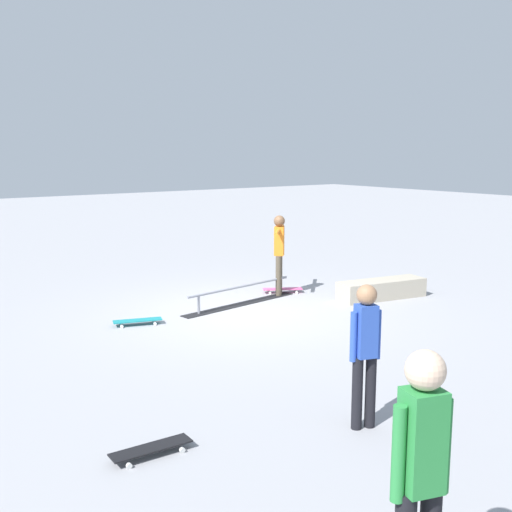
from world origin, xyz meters
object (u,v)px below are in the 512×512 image
(loose_skateboard_teal, at_px, (138,321))
(loose_skateboard_black, at_px, (151,448))
(bystander_green_shirt, at_px, (420,474))
(grind_rail, at_px, (240,296))
(skateboard_main, at_px, (283,289))
(skater_main, at_px, (279,249))
(skate_ledge, at_px, (381,289))
(bystander_blue_shirt, at_px, (365,348))

(loose_skateboard_teal, bearing_deg, loose_skateboard_black, -95.53)
(bystander_green_shirt, xyz_separation_m, loose_skateboard_teal, (-1.49, -7.09, -0.92))
(grind_rail, relative_size, skateboard_main, 3.38)
(skater_main, height_order, bystander_green_shirt, bystander_green_shirt)
(skateboard_main, xyz_separation_m, bystander_green_shirt, (4.92, 7.53, 0.92))
(skate_ledge, height_order, bystander_blue_shirt, bystander_blue_shirt)
(skateboard_main, bearing_deg, skate_ledge, -19.86)
(skater_main, relative_size, loose_skateboard_black, 1.99)
(bystander_green_shirt, relative_size, loose_skateboard_black, 2.18)
(skateboard_main, height_order, bystander_blue_shirt, bystander_blue_shirt)
(skate_ledge, relative_size, skateboard_main, 2.29)
(skate_ledge, bearing_deg, loose_skateboard_teal, -12.79)
(skate_ledge, relative_size, skater_main, 1.13)
(bystander_blue_shirt, bearing_deg, bystander_green_shirt, 68.93)
(skate_ledge, bearing_deg, skateboard_main, -49.77)
(grind_rail, height_order, skater_main, skater_main)
(skate_ledge, relative_size, loose_skateboard_black, 2.25)
(skateboard_main, height_order, bystander_green_shirt, bystander_green_shirt)
(skate_ledge, height_order, bystander_green_shirt, bystander_green_shirt)
(bystander_blue_shirt, distance_m, loose_skateboard_teal, 5.03)
(skateboard_main, bearing_deg, loose_skateboard_teal, -142.73)
(skateboard_main, distance_m, loose_skateboard_black, 7.03)
(skater_main, xyz_separation_m, loose_skateboard_black, (5.09, 4.53, -0.86))
(grind_rail, xyz_separation_m, skater_main, (-1.07, -0.19, 0.77))
(grind_rail, height_order, loose_skateboard_teal, grind_rail)
(loose_skateboard_black, bearing_deg, skateboard_main, 43.62)
(loose_skateboard_black, bearing_deg, bystander_blue_shirt, -17.61)
(skateboard_main, xyz_separation_m, loose_skateboard_black, (5.27, 4.65, 0.00))
(bystander_green_shirt, bearing_deg, skater_main, 74.35)
(bystander_blue_shirt, distance_m, bystander_green_shirt, 2.74)
(grind_rail, xyz_separation_m, loose_skateboard_black, (4.02, 4.34, -0.09))
(skate_ledge, relative_size, bystander_blue_shirt, 1.18)
(skate_ledge, bearing_deg, skater_main, -43.60)
(skate_ledge, distance_m, loose_skateboard_black, 7.27)
(loose_skateboard_teal, xyz_separation_m, loose_skateboard_black, (1.85, 4.21, 0.00))
(bystander_blue_shirt, distance_m, loose_skateboard_black, 2.35)
(bystander_green_shirt, height_order, loose_skateboard_teal, bystander_green_shirt)
(skate_ledge, height_order, skateboard_main, skate_ledge)
(loose_skateboard_black, bearing_deg, skater_main, 43.92)
(skater_main, distance_m, bystander_green_shirt, 8.80)
(grind_rail, bearing_deg, loose_skateboard_black, 38.89)
(grind_rail, relative_size, skater_main, 1.67)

